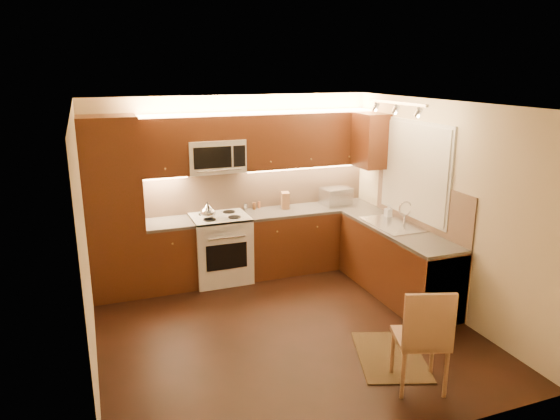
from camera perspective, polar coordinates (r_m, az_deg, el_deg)
name	(u,v)px	position (r m, az deg, el deg)	size (l,w,h in m)	color
floor	(285,330)	(5.98, 0.53, -13.11)	(4.00, 4.00, 0.01)	black
ceiling	(285,104)	(5.27, 0.60, 11.55)	(4.00, 4.00, 0.01)	beige
wall_back	(234,185)	(7.33, -5.11, 2.71)	(4.00, 0.01, 2.50)	beige
wall_front	(386,301)	(3.82, 11.64, -9.77)	(4.00, 0.01, 2.50)	beige
wall_left	(85,246)	(5.15, -20.70, -3.77)	(0.01, 4.00, 2.50)	beige
wall_right	(441,207)	(6.47, 17.32, 0.33)	(0.01, 4.00, 2.50)	beige
pantry	(114,208)	(6.82, -17.85, 0.17)	(0.70, 0.60, 2.30)	#46270F
base_cab_back_left	(170,256)	(7.09, -12.04, -4.95)	(0.62, 0.60, 0.86)	#46270F
counter_back_left	(168,224)	(6.95, -12.24, -1.47)	(0.62, 0.60, 0.04)	#322F2E
base_cab_back_right	(309,239)	(7.62, 3.22, -3.17)	(1.92, 0.60, 0.86)	#46270F
counter_back_right	(309,209)	(7.49, 3.27, 0.10)	(1.92, 0.60, 0.04)	#322F2E
base_cab_right	(397,263)	(6.85, 12.74, -5.72)	(0.60, 2.00, 0.86)	#46270F
counter_right	(399,230)	(6.70, 12.97, -2.12)	(0.60, 2.00, 0.04)	#322F2E
dishwasher	(430,283)	(6.32, 16.22, -7.78)	(0.58, 0.60, 0.84)	silver
backsplash_back	(258,187)	(7.43, -2.48, 2.53)	(3.30, 0.02, 0.60)	tan
backsplash_right	(420,203)	(6.78, 15.18, 0.74)	(0.02, 2.00, 0.60)	tan
upper_cab_back_left	(162,147)	(6.85, -12.88, 6.81)	(0.62, 0.35, 0.75)	#46270F
upper_cab_back_right	(307,139)	(7.40, 2.99, 7.79)	(1.92, 0.35, 0.75)	#46270F
upper_cab_bridge	(214,127)	(6.95, -7.29, 9.02)	(0.76, 0.35, 0.31)	#46270F
upper_cab_right_corner	(371,140)	(7.38, 9.97, 7.56)	(0.35, 0.50, 0.75)	#46270F
stove	(221,248)	(7.18, -6.56, -4.19)	(0.76, 0.65, 0.92)	silver
microwave	(215,156)	(6.99, -7.16, 5.95)	(0.76, 0.38, 0.44)	silver
window_frame	(415,170)	(6.81, 14.65, 4.29)	(0.03, 1.44, 1.24)	silver
window_blinds	(414,170)	(6.80, 14.51, 4.28)	(0.02, 1.36, 1.16)	silver
sink	(393,219)	(6.80, 12.32, -1.01)	(0.52, 0.86, 0.15)	silver
faucet	(405,212)	(6.87, 13.62, -0.25)	(0.20, 0.04, 0.30)	silver
track_light_bar	(396,103)	(6.34, 12.68, 11.48)	(0.04, 1.20, 0.03)	silver
kettle	(208,211)	(6.87, -7.95, -0.08)	(0.20, 0.20, 0.23)	silver
toaster_oven	(336,196)	(7.68, 6.16, 1.52)	(0.41, 0.31, 0.25)	silver
knife_block	(285,200)	(7.42, 0.58, 1.08)	(0.11, 0.17, 0.23)	#956843
spice_jar_a	(245,206)	(7.38, -3.86, 0.40)	(0.04, 0.04, 0.10)	silver
spice_jar_b	(254,206)	(7.38, -2.86, 0.44)	(0.04, 0.04, 0.10)	brown
spice_jar_c	(246,207)	(7.33, -3.75, 0.33)	(0.04, 0.04, 0.10)	silver
spice_jar_d	(259,205)	(7.45, -2.32, 0.57)	(0.04, 0.04, 0.10)	#AA5F33
soap_bottle	(388,211)	(7.11, 11.83, -0.11)	(0.08, 0.08, 0.18)	silver
rug	(390,356)	(5.61, 12.07, -15.47)	(0.65, 0.98, 0.01)	black
dining_chair	(420,336)	(4.99, 15.20, -13.24)	(0.45, 0.45, 1.01)	#956843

